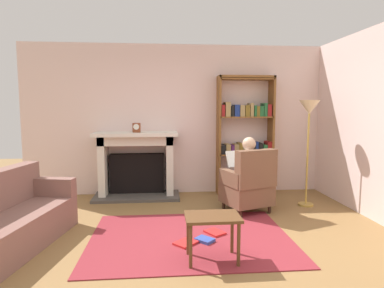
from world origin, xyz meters
The scene contains 13 objects.
ground centered at (0.00, 0.00, 0.00)m, with size 14.00×14.00×0.00m, color olive.
back_wall centered at (0.00, 2.55, 1.35)m, with size 5.60×0.10×2.70m, color beige.
side_wall_right centered at (2.65, 1.25, 1.35)m, with size 0.10×5.20×2.70m, color beige.
area_rug centered at (0.00, 0.30, 0.01)m, with size 2.40×1.80×0.01m, color maroon.
fireplace centered at (-0.78, 2.30, 0.60)m, with size 1.48×0.64×1.15m.
mantel_clock centered at (-0.77, 2.20, 1.23)m, with size 0.14×0.14×0.16m.
bookshelf centered at (1.17, 2.33, 0.99)m, with size 1.01×0.32×2.14m.
armchair_reading centered at (0.96, 1.23, 0.42)m, with size 0.81×0.80×0.97m.
seated_reader centered at (0.92, 1.34, 0.62)m, with size 0.48×0.59×1.14m.
sofa_floral centered at (-2.06, 0.21, 0.32)m, with size 1.04×1.81×0.85m.
side_table centered at (0.17, -0.31, 0.41)m, with size 0.56×0.39×0.48m.
scattered_books centered at (0.13, 0.23, 0.03)m, with size 0.68×0.60×0.04m.
floor_lamp centered at (1.97, 1.49, 1.43)m, with size 0.32×0.32×1.69m.
Camera 1 is at (-0.33, -3.54, 1.58)m, focal length 30.99 mm.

